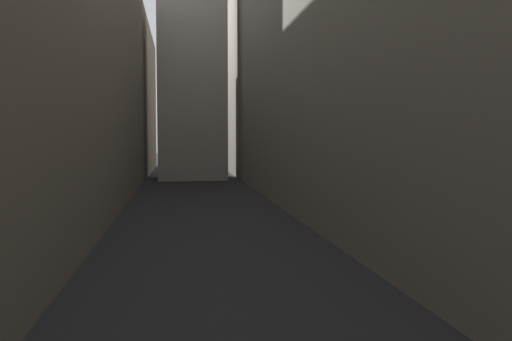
{
  "coord_description": "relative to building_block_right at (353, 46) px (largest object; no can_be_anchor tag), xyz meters",
  "views": [
    {
      "loc": [
        -1.64,
        7.06,
        5.0
      ],
      "look_at": [
        0.0,
        18.53,
        4.29
      ],
      "focal_mm": 38.1,
      "sensor_mm": 36.0,
      "label": 1
    }
  ],
  "objects": [
    {
      "name": "building_block_left",
      "position": [
        -23.3,
        0.0,
        -2.21
      ],
      "size": [
        10.8,
        108.0,
        20.43
      ],
      "primitive_type": "cube",
      "color": "#756B5B",
      "rests_on": "ground"
    },
    {
      "name": "building_block_right",
      "position": [
        0.0,
        0.0,
        0.0
      ],
      "size": [
        13.81,
        108.0,
        24.85
      ],
      "primitive_type": "cube",
      "color": "gray",
      "rests_on": "ground"
    },
    {
      "name": "ground_plane",
      "position": [
        -12.4,
        -2.0,
        -12.42
      ],
      "size": [
        264.0,
        264.0,
        0.0
      ],
      "primitive_type": "plane",
      "color": "#232326"
    }
  ]
}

